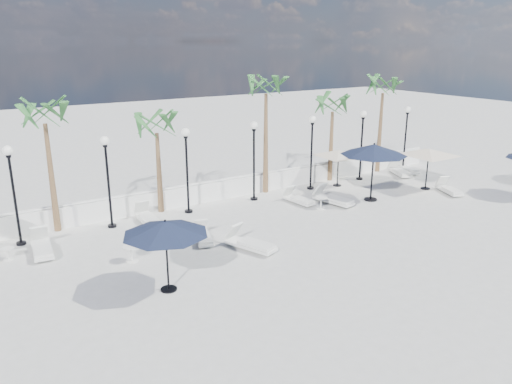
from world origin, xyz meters
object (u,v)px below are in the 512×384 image
lounger_7 (400,171)px  lounger_8 (449,189)px  parasol_cream_sq_a (429,149)px  lounger_2 (147,217)px  lounger_4 (299,199)px  lounger_5 (333,199)px  parasol_navy_mid (374,150)px  lounger_1 (250,243)px  lounger_3 (203,236)px  parasol_navy_left (165,228)px  lounger_0 (42,247)px  parasol_cream_sq_b (339,150)px  lounger_6 (406,168)px

lounger_7 → lounger_8: bearing=-76.5°
lounger_7 → parasol_cream_sq_a: parasol_cream_sq_a is taller
lounger_2 → lounger_4: bearing=-7.5°
lounger_5 → lounger_8: bearing=-28.8°
lounger_7 → parasol_navy_mid: bearing=-129.4°
lounger_1 → parasol_cream_sq_a: parasol_cream_sq_a is taller
lounger_4 → lounger_8: 7.99m
lounger_4 → parasol_cream_sq_a: parasol_cream_sq_a is taller
lounger_3 → parasol_navy_left: (-2.70, -2.99, 1.85)m
lounger_0 → lounger_7: size_ratio=0.98×
lounger_3 → lounger_4: bearing=35.2°
parasol_cream_sq_b → lounger_8: bearing=-46.7°
lounger_3 → lounger_5: bearing=25.0°
lounger_6 → parasol_cream_sq_a: parasol_cream_sq_a is taller
lounger_8 → parasol_cream_sq_a: (-0.38, 1.17, 1.91)m
lounger_0 → lounger_2: (4.42, 1.05, -0.01)m
lounger_6 → parasol_navy_left: bearing=-140.9°
lounger_7 → parasol_cream_sq_b: size_ratio=0.50×
lounger_6 → parasol_cream_sq_b: bearing=-159.8°
lounger_7 → lounger_0: bearing=-154.8°
lounger_0 → parasol_cream_sq_b: size_ratio=0.50×
lounger_1 → lounger_6: bearing=-1.7°
lounger_0 → lounger_4: (11.47, -0.29, -0.03)m
lounger_0 → lounger_8: 19.20m
lounger_8 → parasol_cream_sq_b: size_ratio=0.45×
lounger_3 → lounger_4: 6.24m
lounger_7 → parasol_navy_left: bearing=-137.9°
lounger_4 → parasol_navy_mid: 4.26m
lounger_6 → lounger_4: bearing=-151.5°
lounger_1 → parasol_cream_sq_a: bearing=-12.2°
lounger_1 → lounger_6: 14.65m
lounger_7 → parasol_navy_left: parasol_navy_left is taller
parasol_cream_sq_a → parasol_cream_sq_b: size_ratio=1.12×
lounger_3 → parasol_cream_sq_a: parasol_cream_sq_a is taller
lounger_1 → lounger_8: bearing=-17.8°
lounger_1 → lounger_3: lounger_1 is taller
lounger_6 → parasol_navy_mid: bearing=-133.7°
lounger_1 → lounger_5: bearing=1.2°
lounger_1 → lounger_5: 6.69m
lounger_6 → lounger_0: bearing=-157.1°
parasol_navy_mid → parasol_cream_sq_a: size_ratio=0.67×
lounger_2 → lounger_8: 15.11m
lounger_2 → lounger_5: size_ratio=0.89×
lounger_5 → lounger_6: lounger_5 is taller
lounger_3 → lounger_6: 15.28m
lounger_2 → lounger_4: 7.18m
lounger_0 → lounger_1: size_ratio=0.95×
lounger_1 → lounger_3: 2.00m
lounger_6 → parasol_navy_mid: 6.74m
lounger_2 → lounger_8: (14.53, -4.14, -0.01)m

